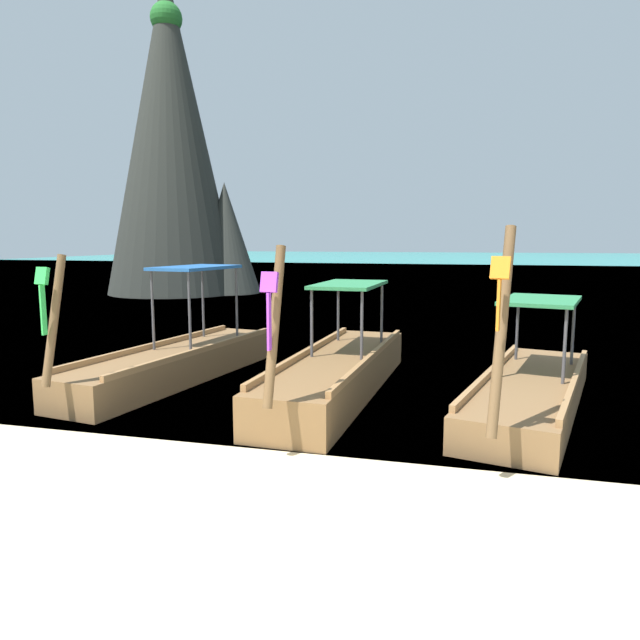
{
  "coord_description": "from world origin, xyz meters",
  "views": [
    {
      "loc": [
        2.22,
        -4.61,
        2.62
      ],
      "look_at": [
        0.0,
        3.98,
        1.39
      ],
      "focal_mm": 32.43,
      "sensor_mm": 36.0,
      "label": 1
    }
  ],
  "objects_px": {
    "karst_rock": "(175,142)",
    "longtail_boat_violet_ribbon": "(338,372)",
    "longtail_boat_orange_ribbon": "(531,390)",
    "longtail_boat_green_ribbon": "(177,361)"
  },
  "relations": [
    {
      "from": "longtail_boat_violet_ribbon",
      "to": "longtail_boat_orange_ribbon",
      "type": "bearing_deg",
      "value": -3.73
    },
    {
      "from": "longtail_boat_violet_ribbon",
      "to": "karst_rock",
      "type": "distance_m",
      "value": 21.69
    },
    {
      "from": "longtail_boat_violet_ribbon",
      "to": "longtail_boat_green_ribbon",
      "type": "bearing_deg",
      "value": 176.66
    },
    {
      "from": "longtail_boat_violet_ribbon",
      "to": "karst_rock",
      "type": "height_order",
      "value": "karst_rock"
    },
    {
      "from": "karst_rock",
      "to": "longtail_boat_violet_ribbon",
      "type": "bearing_deg",
      "value": -54.58
    },
    {
      "from": "longtail_boat_orange_ribbon",
      "to": "karst_rock",
      "type": "height_order",
      "value": "karst_rock"
    },
    {
      "from": "longtail_boat_violet_ribbon",
      "to": "longtail_boat_orange_ribbon",
      "type": "relative_size",
      "value": 1.08
    },
    {
      "from": "longtail_boat_green_ribbon",
      "to": "karst_rock",
      "type": "bearing_deg",
      "value": 117.83
    },
    {
      "from": "karst_rock",
      "to": "longtail_boat_green_ribbon",
      "type": "bearing_deg",
      "value": -62.17
    },
    {
      "from": "longtail_boat_green_ribbon",
      "to": "karst_rock",
      "type": "xyz_separation_m",
      "value": [
        -8.74,
        16.55,
        6.97
      ]
    }
  ]
}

